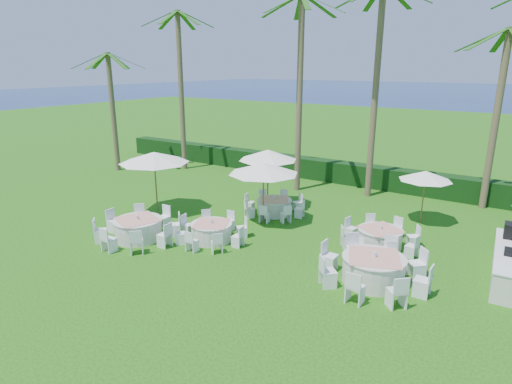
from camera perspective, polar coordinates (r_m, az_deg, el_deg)
ground at (r=15.65m, az=-5.00°, el=-8.50°), size 120.00×120.00×0.00m
hedge at (r=25.46m, az=11.76°, el=2.53°), size 34.00×1.00×1.20m
ocean at (r=113.65m, az=29.08°, el=11.16°), size 260.00×260.00×0.00m
banquet_table_a at (r=17.53m, az=-15.44°, el=-4.71°), size 3.28×3.28×0.99m
banquet_table_b at (r=16.88m, az=-5.95°, el=-5.22°), size 2.83×2.83×0.87m
banquet_table_c at (r=14.16m, az=15.37°, el=-9.83°), size 3.47×3.47×1.04m
banquet_table_e at (r=19.71m, az=2.43°, el=-1.91°), size 2.84×2.84×0.87m
banquet_table_f at (r=16.82m, az=16.19°, el=-5.85°), size 2.92×2.92×0.89m
umbrella_a at (r=19.92m, az=-13.44°, el=4.51°), size 3.17×3.17×2.86m
umbrella_b at (r=18.08m, az=1.01°, el=3.16°), size 3.00×3.00×2.66m
umbrella_c at (r=20.07m, az=1.59°, el=4.97°), size 2.76×2.76×2.83m
umbrella_d at (r=19.48m, az=21.68°, el=2.03°), size 2.21×2.21×2.33m
buffet_table at (r=16.13m, az=30.55°, el=-8.10°), size 1.08×4.15×1.46m
palm_a at (r=28.24m, az=-9.98°, el=13.80°), size 4.32×4.32×9.83m
palm_b at (r=22.85m, az=5.84°, el=13.56°), size 4.41×4.10×9.97m
palm_c at (r=22.39m, az=15.69°, el=13.38°), size 4.38×4.23×10.27m
palm_d at (r=22.56m, az=29.46°, el=9.21°), size 4.38×4.22×8.21m
palm_f at (r=28.99m, az=-18.59°, el=10.79°), size 4.35×4.28×7.39m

